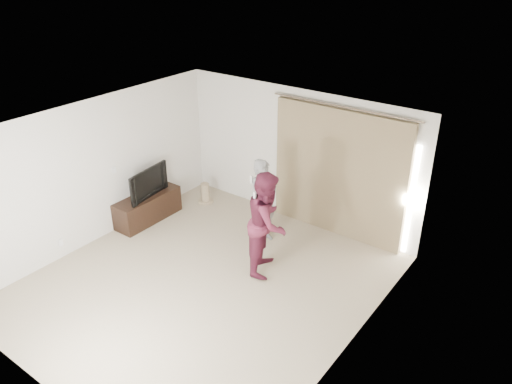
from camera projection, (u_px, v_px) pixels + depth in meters
floor at (204, 283)px, 8.06m from camera, size 5.50×5.50×0.00m
wall_back at (298, 156)px, 9.45m from camera, size 5.00×0.04×2.60m
wall_left at (95, 172)px, 8.79m from camera, size 0.04×5.50×2.60m
ceiling at (196, 131)px, 6.89m from camera, size 5.00×5.50×0.01m
curtain at (339, 174)px, 8.96m from camera, size 2.80×0.11×2.46m
tv_console at (148, 208)px, 9.78m from camera, size 0.48×1.39×0.53m
tv at (145, 182)px, 9.53m from camera, size 0.26×1.02×0.58m
scratching_post at (205, 195)px, 10.48m from camera, size 0.32×0.32×0.43m
person_man at (263, 202)px, 8.87m from camera, size 0.52×0.66×1.60m
person_woman at (267, 223)px, 8.04m from camera, size 0.94×1.04×1.76m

